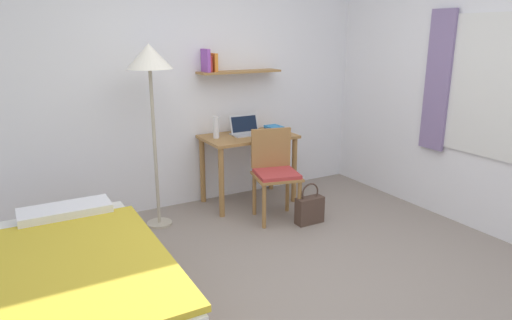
# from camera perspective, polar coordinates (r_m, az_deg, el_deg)

# --- Properties ---
(ground_plane) EXTENTS (5.28, 5.28, 0.00)m
(ground_plane) POSITION_cam_1_polar(r_m,az_deg,el_deg) (3.53, 5.79, -15.16)
(ground_plane) COLOR gray
(wall_back) EXTENTS (4.40, 0.27, 2.60)m
(wall_back) POSITION_cam_1_polar(r_m,az_deg,el_deg) (4.85, -7.73, 9.60)
(wall_back) COLOR white
(wall_back) RESTS_ON ground_plane
(wall_right) EXTENTS (0.10, 4.40, 2.60)m
(wall_right) POSITION_cam_1_polar(r_m,az_deg,el_deg) (4.56, 27.70, 7.58)
(wall_right) COLOR white
(wall_right) RESTS_ON ground_plane
(bed) EXTENTS (0.96, 1.91, 0.54)m
(bed) POSITION_cam_1_polar(r_m,az_deg,el_deg) (3.20, -20.64, -14.78)
(bed) COLOR #9E703D
(bed) RESTS_ON ground_plane
(desk) EXTENTS (0.97, 0.58, 0.75)m
(desk) POSITION_cam_1_polar(r_m,az_deg,el_deg) (4.88, -0.98, 1.45)
(desk) COLOR #9E703D
(desk) RESTS_ON ground_plane
(desk_chair) EXTENTS (0.51, 0.51, 0.89)m
(desk_chair) POSITION_cam_1_polar(r_m,az_deg,el_deg) (4.49, 2.38, -1.24)
(desk_chair) COLOR #9E703D
(desk_chair) RESTS_ON ground_plane
(standing_lamp) EXTENTS (0.41, 0.41, 1.72)m
(standing_lamp) POSITION_cam_1_polar(r_m,az_deg,el_deg) (4.21, -13.22, 11.40)
(standing_lamp) COLOR #B2A893
(standing_lamp) RESTS_ON ground_plane
(laptop) EXTENTS (0.34, 0.21, 0.20)m
(laptop) POSITION_cam_1_polar(r_m,az_deg,el_deg) (4.89, -1.28, 3.88)
(laptop) COLOR #B7BABF
(laptop) RESTS_ON desk
(water_bottle) EXTENTS (0.06, 0.06, 0.23)m
(water_bottle) POSITION_cam_1_polar(r_m,az_deg,el_deg) (4.71, -5.05, 4.12)
(water_bottle) COLOR silver
(water_bottle) RESTS_ON desk
(book_stack) EXTENTS (0.19, 0.22, 0.08)m
(book_stack) POSITION_cam_1_polar(r_m,az_deg,el_deg) (4.94, 2.21, 3.86)
(book_stack) COLOR orange
(book_stack) RESTS_ON desk
(handbag) EXTENTS (0.28, 0.12, 0.41)m
(handbag) POSITION_cam_1_polar(r_m,az_deg,el_deg) (4.49, 6.76, -6.16)
(handbag) COLOR #4C382D
(handbag) RESTS_ON ground_plane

